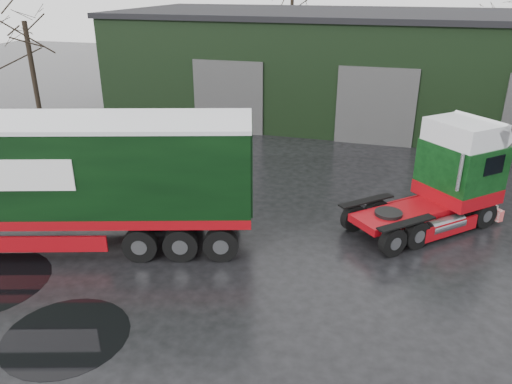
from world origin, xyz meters
The scene contains 9 objects.
ground centered at (0.00, 0.00, 0.00)m, with size 100.00×100.00×0.00m, color black.
warehouse centered at (2.00, 20.00, 3.16)m, with size 32.40×12.40×6.30m.
hero_tractor centered at (4.24, 4.50, 1.86)m, with size 2.54×5.98×3.71m, color black, non-canonical shape.
trailer_left centered at (-7.50, 0.00, 2.11)m, with size 2.79×13.62×4.23m, color silver, non-canonical shape.
tree_left centered at (-17.00, 12.00, 4.25)m, with size 4.40×4.40×8.50m, color black, non-canonical shape.
tree_back_a centered at (-6.00, 30.00, 4.75)m, with size 4.40×4.40×9.50m, color black, non-canonical shape.
tree_back_b centered at (10.00, 30.00, 3.75)m, with size 4.40×4.40×7.50m, color black, non-canonical shape.
puddle_0 centered at (-4.08, -3.85, 0.00)m, with size 3.08×3.08×0.01m, color black.
puddle_1 centered at (2.51, 5.06, 0.00)m, with size 1.89×1.89×0.01m, color black.
Camera 1 is at (3.12, -12.00, 8.03)m, focal length 35.00 mm.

